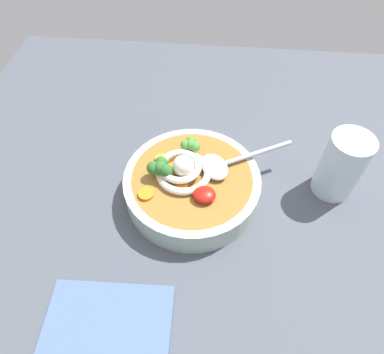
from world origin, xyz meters
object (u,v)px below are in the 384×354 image
object	(u,v)px
soup_bowl	(192,186)
folded_napkin	(106,332)
drinking_glass	(341,166)
soup_spoon	(222,164)
noodle_pile	(183,169)

from	to	relation	value
soup_bowl	folded_napkin	size ratio (longest dim) A/B	1.33
drinking_glass	folded_napkin	xyz separation A→B (cm)	(34.17, 28.10, -5.72)
soup_spoon	noodle_pile	bearing A→B (deg)	169.93
noodle_pile	folded_napkin	distance (cm)	26.56
soup_spoon	drinking_glass	world-z (taller)	drinking_glass
noodle_pile	folded_napkin	size ratio (longest dim) A/B	0.59
folded_napkin	drinking_glass	bearing A→B (deg)	-140.57
soup_bowl	noodle_pile	world-z (taller)	noodle_pile
soup_bowl	noodle_pile	distance (cm)	4.03
soup_bowl	soup_spoon	xyz separation A→B (cm)	(-4.81, -2.56, 3.18)
noodle_pile	drinking_glass	xyz separation A→B (cm)	(-26.39, -3.37, -0.09)
noodle_pile	folded_napkin	xyz separation A→B (cm)	(7.77, 24.72, -5.81)
noodle_pile	drinking_glass	distance (cm)	26.61
noodle_pile	soup_spoon	xyz separation A→B (cm)	(-6.41, -2.08, -0.48)
soup_bowl	drinking_glass	size ratio (longest dim) A/B	1.90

